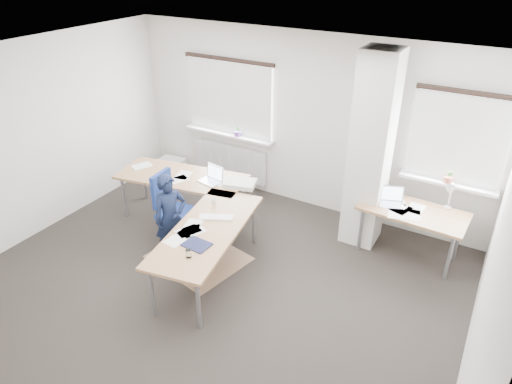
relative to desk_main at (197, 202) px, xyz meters
The scene contains 8 objects.
ground 1.17m from the desk_main, 42.23° to the right, with size 6.00×6.00×0.00m, color #292521.
room_shell 1.38m from the desk_main, 11.42° to the right, with size 6.04×5.04×2.82m.
floor_mat 0.78m from the desk_main, 55.88° to the right, with size 1.22×1.03×0.01m, color #946E50.
white_crate 2.50m from the desk_main, 138.45° to the left, with size 0.48×0.33×0.29m, color white.
desk_main is the anchor object (origin of this frame).
desk_side 2.97m from the desk_main, 24.68° to the left, with size 1.44×0.78×1.22m.
task_chair 0.52m from the desk_main, 161.93° to the right, with size 0.58×0.58×1.08m.
person 0.45m from the desk_main, 105.38° to the right, with size 0.46×0.30×1.26m, color black.
Camera 1 is at (2.79, -3.74, 3.91)m, focal length 32.00 mm.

